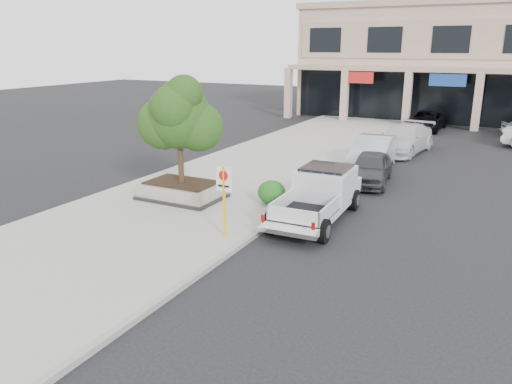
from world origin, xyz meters
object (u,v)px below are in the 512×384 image
(curb_car_a, at_px, (370,168))
(curb_car_d, at_px, (426,121))
(curb_car_b, at_px, (373,153))
(no_parking_sign, at_px, (224,192))
(curb_car_c, at_px, (404,139))
(planter, at_px, (182,190))
(pickup_truck, at_px, (316,197))
(planter_tree, at_px, (184,116))

(curb_car_a, xyz_separation_m, curb_car_d, (-0.29, 16.48, -0.01))
(curb_car_b, relative_size, curb_car_d, 0.98)
(no_parking_sign, xyz_separation_m, curb_car_c, (2.20, 16.65, -0.82))
(curb_car_a, height_order, curb_car_d, curb_car_a)
(curb_car_d, bearing_deg, planter, -101.27)
(no_parking_sign, xyz_separation_m, curb_car_d, (1.99, 25.50, -0.93))
(curb_car_d, bearing_deg, pickup_truck, -87.48)
(curb_car_d, bearing_deg, curb_car_a, -86.26)
(curb_car_c, xyz_separation_m, curb_car_d, (-0.21, 8.85, -0.11))
(planter, xyz_separation_m, planter_tree, (0.13, 0.15, 2.94))
(planter_tree, bearing_deg, curb_car_d, 76.23)
(curb_car_c, height_order, curb_car_d, curb_car_c)
(curb_car_b, bearing_deg, planter, -123.20)
(no_parking_sign, bearing_deg, curb_car_d, 85.55)
(planter, bearing_deg, curb_car_b, 59.79)
(curb_car_d, bearing_deg, curb_car_c, -85.90)
(curb_car_b, height_order, curb_car_d, curb_car_b)
(planter_tree, height_order, pickup_truck, planter_tree)
(planter, relative_size, curb_car_a, 0.76)
(planter_tree, distance_m, curb_car_c, 15.07)
(no_parking_sign, height_order, curb_car_b, no_parking_sign)
(curb_car_a, bearing_deg, curb_car_c, 83.45)
(curb_car_b, xyz_separation_m, curb_car_c, (0.56, 4.72, -0.00))
(curb_car_a, distance_m, curb_car_d, 16.48)
(pickup_truck, distance_m, curb_car_a, 5.90)
(curb_car_a, relative_size, curb_car_b, 0.84)
(planter_tree, relative_size, curb_car_a, 0.96)
(pickup_truck, height_order, curb_car_b, pickup_truck)
(planter, xyz_separation_m, curb_car_a, (5.95, 6.21, 0.24))
(planter_tree, xyz_separation_m, pickup_truck, (5.44, 0.18, -2.52))
(planter, bearing_deg, curb_car_c, 67.03)
(pickup_truck, distance_m, curb_car_b, 8.80)
(planter, relative_size, curb_car_c, 0.57)
(planter_tree, xyz_separation_m, curb_car_c, (5.73, 13.69, -2.60))
(curb_car_b, bearing_deg, curb_car_a, -80.64)
(curb_car_a, bearing_deg, no_parking_sign, -111.35)
(planter, height_order, curb_car_c, curb_car_c)
(no_parking_sign, height_order, curb_car_c, no_parking_sign)
(pickup_truck, height_order, curb_car_a, pickup_truck)
(no_parking_sign, bearing_deg, curb_car_c, 82.48)
(curb_car_a, height_order, curb_car_b, curb_car_b)
(pickup_truck, relative_size, curb_car_d, 1.12)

